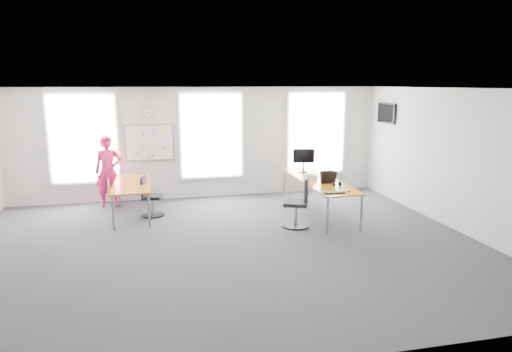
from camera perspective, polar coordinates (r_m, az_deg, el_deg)
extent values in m
plane|color=#242428|center=(8.98, -4.01, -8.65)|extent=(10.00, 10.00, 0.00)
plane|color=white|center=(8.43, -4.30, 10.85)|extent=(10.00, 10.00, 0.00)
plane|color=silver|center=(12.50, -6.95, 4.11)|extent=(10.00, 0.00, 10.00)
plane|color=silver|center=(4.79, 3.25, -7.92)|extent=(10.00, 0.00, 10.00)
plane|color=silver|center=(10.55, 23.79, 1.85)|extent=(0.00, 10.00, 10.00)
cube|color=silver|center=(12.51, -20.80, 4.37)|extent=(1.60, 0.06, 2.20)
cube|color=silver|center=(12.49, -5.59, 5.05)|extent=(1.60, 0.06, 2.20)
cube|color=silver|center=(13.20, 7.49, 5.36)|extent=(1.60, 0.06, 2.20)
cube|color=orange|center=(11.13, 7.79, -0.53)|extent=(0.88, 3.31, 0.03)
cylinder|color=gray|center=(9.65, 8.93, -4.91)|extent=(0.06, 0.06, 0.77)
cylinder|color=gray|center=(9.95, 13.03, -4.57)|extent=(0.06, 0.06, 0.77)
cylinder|color=gray|center=(12.58, 3.57, -0.93)|extent=(0.06, 0.06, 0.77)
cylinder|color=gray|center=(12.81, 6.84, -0.77)|extent=(0.06, 0.06, 0.77)
cube|color=orange|center=(11.11, -15.24, -0.93)|extent=(0.87, 2.17, 0.03)
cylinder|color=gray|center=(10.23, -17.44, -4.40)|extent=(0.05, 0.05, 0.76)
cylinder|color=gray|center=(10.19, -13.22, -4.23)|extent=(0.05, 0.05, 0.76)
cylinder|color=gray|center=(12.22, -16.72, -1.81)|extent=(0.05, 0.05, 0.76)
cylinder|color=gray|center=(12.18, -13.20, -1.66)|extent=(0.05, 0.05, 0.76)
cylinder|color=black|center=(10.12, 4.95, -6.22)|extent=(0.59, 0.59, 0.03)
cylinder|color=gray|center=(10.05, 4.97, -4.84)|extent=(0.07, 0.07, 0.47)
cube|color=black|center=(9.98, 5.00, -3.41)|extent=(0.65, 0.65, 0.08)
cube|color=black|center=(9.89, 6.33, -1.70)|extent=(0.24, 0.46, 0.51)
cylinder|color=black|center=(11.17, -12.70, -4.78)|extent=(0.51, 0.51, 0.03)
cylinder|color=gray|center=(11.11, -12.75, -3.68)|extent=(0.06, 0.06, 0.41)
cube|color=black|center=(11.05, -12.80, -2.54)|extent=(0.53, 0.53, 0.07)
cube|color=black|center=(11.04, -13.86, -1.14)|extent=(0.15, 0.41, 0.44)
imported|color=#D11752|center=(12.14, -17.98, 0.56)|extent=(0.68, 0.46, 1.81)
cube|color=white|center=(12.40, -13.17, 4.07)|extent=(1.20, 0.03, 0.90)
cylinder|color=gray|center=(12.33, -13.34, 7.75)|extent=(0.30, 0.04, 0.30)
cube|color=black|center=(12.95, 16.00, 7.56)|extent=(0.06, 0.90, 0.55)
cube|color=black|center=(9.79, 9.77, -2.09)|extent=(0.46, 0.18, 0.02)
ellipsoid|color=black|center=(9.96, 11.53, -1.87)|extent=(0.10, 0.13, 0.04)
cylinder|color=black|center=(10.28, 10.20, -1.50)|extent=(0.07, 0.07, 0.01)
cylinder|color=black|center=(10.47, 9.70, -1.00)|extent=(0.04, 0.10, 0.10)
cylinder|color=black|center=(10.53, 10.45, -0.96)|extent=(0.04, 0.10, 0.10)
cylinder|color=gold|center=(10.47, 9.70, -1.00)|extent=(0.01, 0.10, 0.10)
cube|color=black|center=(10.49, 10.08, -0.69)|extent=(0.17, 0.02, 0.02)
cube|color=black|center=(10.76, 8.93, -0.10)|extent=(0.36, 0.09, 0.29)
cube|color=orange|center=(10.68, 9.09, -0.24)|extent=(0.34, 0.11, 0.27)
cube|color=black|center=(10.67, 9.12, -0.20)|extent=(0.36, 0.11, 0.28)
cube|color=beige|center=(11.19, 6.85, -0.09)|extent=(0.37, 0.32, 0.11)
cylinder|color=black|center=(12.01, 5.92, 0.53)|extent=(0.23, 0.23, 0.02)
cylinder|color=black|center=(11.99, 5.93, 1.07)|extent=(0.05, 0.05, 0.23)
cube|color=black|center=(11.93, 5.98, 2.53)|extent=(0.56, 0.16, 0.37)
cube|color=black|center=(11.91, 6.02, 2.51)|extent=(0.51, 0.12, 0.33)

